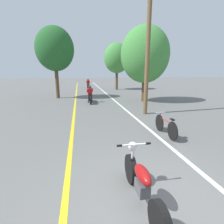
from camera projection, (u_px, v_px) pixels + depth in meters
name	position (u px, v px, depth m)	size (l,w,h in m)	color
ground_plane	(154.00, 205.00, 3.37)	(120.00, 120.00, 0.00)	#60605E
lane_stripe_center	(75.00, 101.00, 14.59)	(0.14, 48.00, 0.01)	yellow
lane_stripe_edge	(114.00, 100.00, 15.19)	(0.14, 48.00, 0.01)	white
utility_pole	(148.00, 49.00, 9.62)	(1.10, 0.24, 7.13)	brown
roadside_tree_right_near	(145.00, 55.00, 13.88)	(3.90, 3.51, 6.01)	#513A23
roadside_tree_right_far	(117.00, 58.00, 22.89)	(3.37, 3.03, 6.05)	#513A23
roadside_tree_left	(55.00, 49.00, 15.44)	(3.36, 3.02, 6.32)	#513A23
motorcycle_foreground	(141.00, 183.00, 3.32)	(0.74, 2.16, 1.03)	black
motorcycle_rider_lead	(90.00, 96.00, 14.03)	(0.50, 2.14, 1.38)	black
motorcycle_rider_far	(88.00, 85.00, 25.22)	(0.50, 2.05, 1.38)	black
bicycle_parked	(166.00, 126.00, 6.94)	(0.44, 1.80, 0.83)	black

